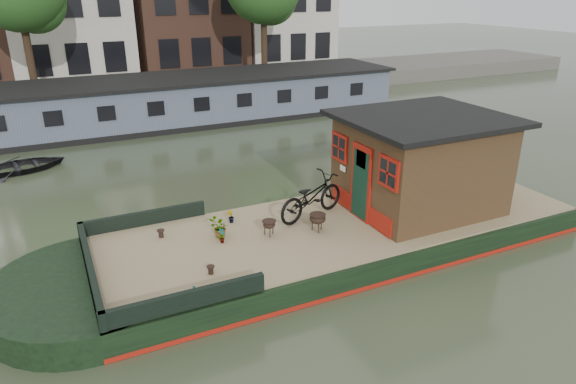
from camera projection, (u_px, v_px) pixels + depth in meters
name	position (u px, v px, depth m)	size (l,w,h in m)	color
ground	(344.00, 245.00, 12.89)	(120.00, 120.00, 0.00)	#28301E
houseboat_hull	(296.00, 246.00, 12.25)	(14.01, 4.02, 0.60)	black
houseboat_deck	(345.00, 222.00, 12.65)	(11.80, 3.80, 0.05)	#917E5A
bow_bulwark	(134.00, 259.00, 10.55)	(3.00, 4.00, 0.35)	black
cabin	(420.00, 162.00, 13.06)	(4.00, 3.50, 2.42)	black
bicycle	(311.00, 197.00, 12.70)	(0.71, 2.05, 1.08)	black
potted_plant_a	(222.00, 236.00, 11.52)	(0.19, 0.13, 0.36)	brown
potted_plant_b	(231.00, 217.00, 12.53)	(0.17, 0.14, 0.31)	brown
potted_plant_c	(220.00, 228.00, 11.76)	(0.43, 0.37, 0.48)	#AB3831
potted_plant_e	(195.00, 292.00, 9.46)	(0.16, 0.11, 0.30)	#A0562F
brazier_front	(317.00, 223.00, 12.07)	(0.40, 0.40, 0.44)	black
brazier_rear	(269.00, 228.00, 11.86)	(0.35, 0.35, 0.38)	black
bollard_port	(161.00, 234.00, 11.81)	(0.17, 0.17, 0.19)	black
bollard_stbd	(211.00, 270.00, 10.32)	(0.16, 0.16, 0.18)	black
dinghy	(22.00, 162.00, 17.92)	(2.04, 2.85, 0.59)	black
far_houseboat	(190.00, 101.00, 24.22)	(20.40, 4.40, 2.11)	#4E5768
quay	(160.00, 88.00, 29.85)	(60.00, 6.00, 0.90)	#47443F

